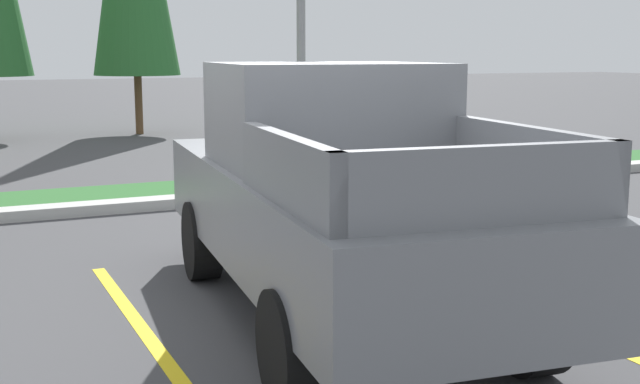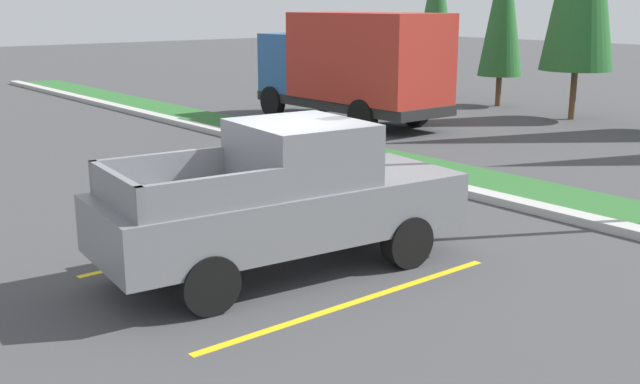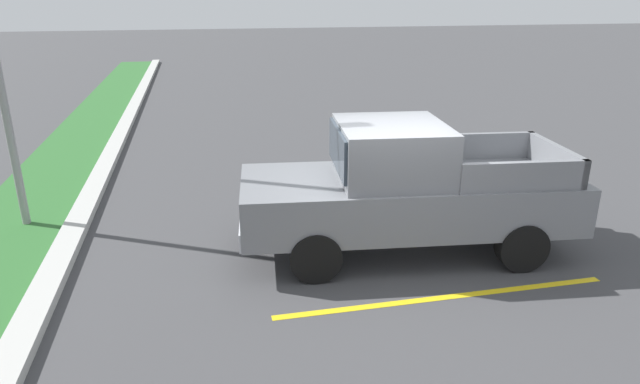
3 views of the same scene
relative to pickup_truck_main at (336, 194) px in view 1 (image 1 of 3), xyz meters
name	(u,v)px [view 1 (image 1 of 3)]	position (x,y,z in m)	size (l,w,h in m)	color
ground_plane	(281,310)	(-0.36, 0.33, -1.04)	(120.00, 120.00, 0.00)	#424244
parking_line_near	(154,344)	(-1.56, -0.05, -1.04)	(0.12, 4.80, 0.01)	yellow
parking_line_far	(490,294)	(1.54, -0.05, -1.04)	(0.12, 4.80, 0.01)	yellow
curb_strip	(148,204)	(-0.36, 5.33, -0.97)	(56.00, 0.40, 0.15)	#B2B2AD
grass_median	(131,195)	(-0.36, 6.43, -1.01)	(56.00, 1.80, 0.06)	#2D662D
pickup_truck_main	(336,194)	(0.00, 0.00, 0.00)	(2.46, 5.40, 2.10)	black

